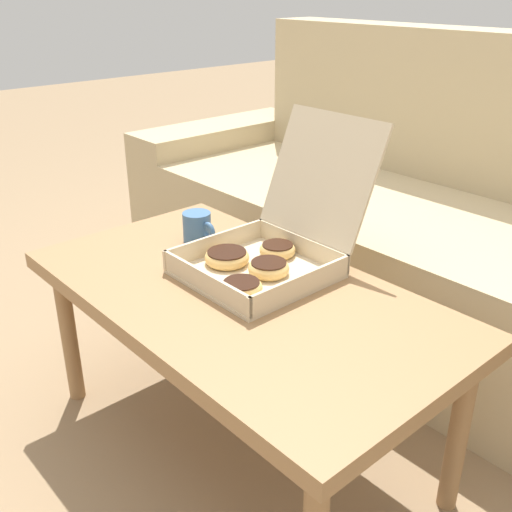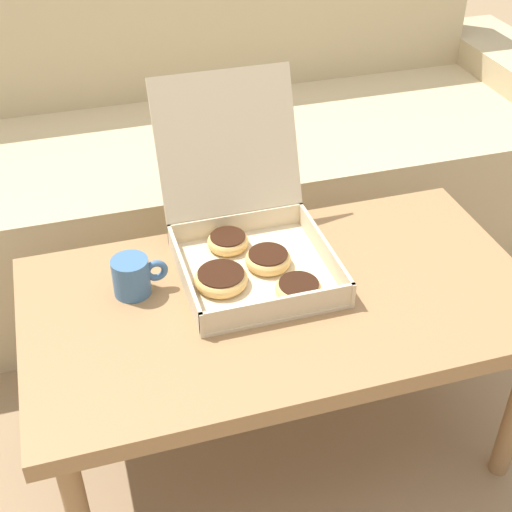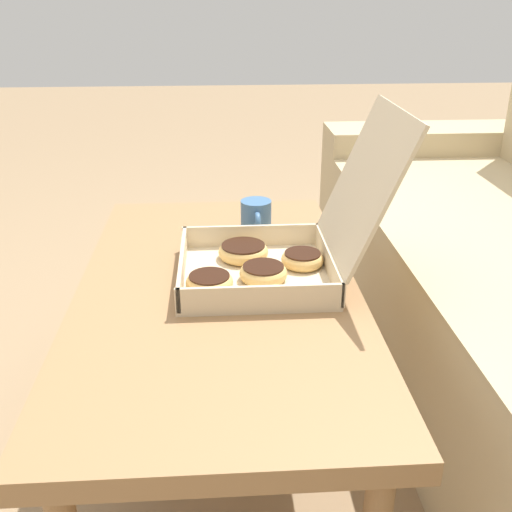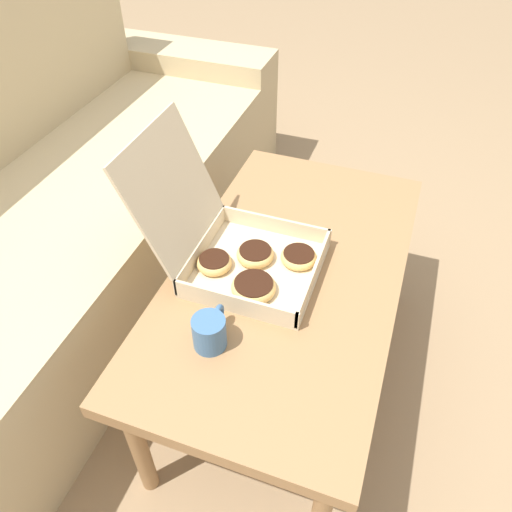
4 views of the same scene
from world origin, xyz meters
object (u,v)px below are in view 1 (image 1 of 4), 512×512
Objects in this scene: coffee_table at (239,307)px; couch at (446,243)px; pastry_box at (268,246)px; coffee_mug at (198,227)px.

couch is at bearing 90.00° from coffee_table.
pastry_box reaches higher than coffee_table.
couch reaches higher than pastry_box.
pastry_box is at bearing 6.27° from coffee_mug.
coffee_mug is (-0.29, 0.10, 0.09)m from coffee_table.
pastry_box reaches higher than coffee_mug.
coffee_table is 0.32m from coffee_mug.
pastry_box is 3.84× the size of coffee_mug.
pastry_box is at bearing 105.99° from coffee_table.
coffee_mug is at bearing 161.18° from coffee_table.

